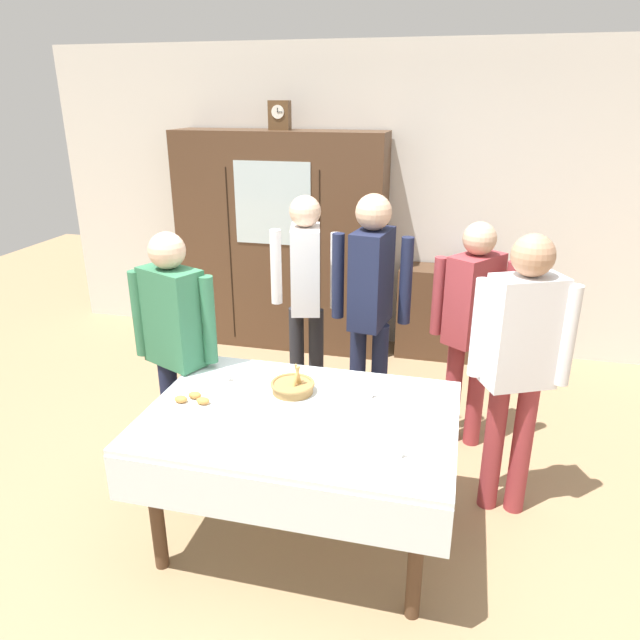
% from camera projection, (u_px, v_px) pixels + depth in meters
% --- Properties ---
extents(ground_plane, '(12.00, 12.00, 0.00)m').
position_uv_depth(ground_plane, '(312.00, 510.00, 3.39)').
color(ground_plane, '#997A56').
rests_on(ground_plane, ground).
extents(back_wall, '(6.40, 0.10, 2.70)m').
position_uv_depth(back_wall, '(385.00, 202.00, 5.31)').
color(back_wall, silver).
rests_on(back_wall, ground).
extents(dining_table, '(1.55, 1.08, 0.76)m').
position_uv_depth(dining_table, '(299.00, 434.00, 2.94)').
color(dining_table, '#4C3321').
rests_on(dining_table, ground).
extents(wall_cabinet, '(1.90, 0.46, 1.98)m').
position_uv_depth(wall_cabinet, '(281.00, 242.00, 5.37)').
color(wall_cabinet, '#4C3321').
rests_on(wall_cabinet, ground).
extents(mantel_clock, '(0.18, 0.11, 0.24)m').
position_uv_depth(mantel_clock, '(280.00, 115.00, 4.97)').
color(mantel_clock, brown).
rests_on(mantel_clock, wall_cabinet).
extents(bookshelf_low, '(1.02, 0.35, 0.83)m').
position_uv_depth(bookshelf_low, '(455.00, 314.00, 5.26)').
color(bookshelf_low, '#4C3321').
rests_on(bookshelf_low, ground).
extents(book_stack, '(0.18, 0.22, 0.11)m').
position_uv_depth(book_stack, '(459.00, 264.00, 5.09)').
color(book_stack, '#99332D').
rests_on(book_stack, bookshelf_low).
extents(tea_cup_near_right, '(0.13, 0.13, 0.06)m').
position_uv_depth(tea_cup_near_right, '(395.00, 452.00, 2.56)').
color(tea_cup_near_right, white).
rests_on(tea_cup_near_right, dining_table).
extents(tea_cup_back_edge, '(0.13, 0.13, 0.06)m').
position_uv_depth(tea_cup_back_edge, '(224.00, 377.00, 3.25)').
color(tea_cup_back_edge, white).
rests_on(tea_cup_back_edge, dining_table).
extents(tea_cup_far_right, '(0.13, 0.13, 0.06)m').
position_uv_depth(tea_cup_far_right, '(366.00, 393.00, 3.07)').
color(tea_cup_far_right, white).
rests_on(tea_cup_far_right, dining_table).
extents(bread_basket, '(0.24, 0.24, 0.16)m').
position_uv_depth(bread_basket, '(293.00, 386.00, 3.13)').
color(bread_basket, '#9E7542').
rests_on(bread_basket, dining_table).
extents(pastry_plate, '(0.28, 0.28, 0.05)m').
position_uv_depth(pastry_plate, '(192.00, 403.00, 3.00)').
color(pastry_plate, white).
rests_on(pastry_plate, dining_table).
extents(spoon_near_right, '(0.12, 0.02, 0.01)m').
position_uv_depth(spoon_near_right, '(252.00, 410.00, 2.96)').
color(spoon_near_right, silver).
rests_on(spoon_near_right, dining_table).
extents(spoon_center, '(0.12, 0.02, 0.01)m').
position_uv_depth(spoon_center, '(400.00, 425.00, 2.82)').
color(spoon_center, silver).
rests_on(spoon_center, dining_table).
extents(spoon_mid_right, '(0.12, 0.02, 0.01)m').
position_uv_depth(spoon_mid_right, '(266.00, 426.00, 2.81)').
color(spoon_mid_right, silver).
rests_on(spoon_mid_right, dining_table).
extents(person_near_right_end, '(0.52, 0.33, 1.62)m').
position_uv_depth(person_near_right_end, '(520.00, 353.00, 3.07)').
color(person_near_right_end, '#933338').
rests_on(person_near_right_end, ground).
extents(person_behind_table_right, '(0.52, 0.33, 1.55)m').
position_uv_depth(person_behind_table_right, '(175.00, 336.00, 3.41)').
color(person_behind_table_right, '#191E38').
rests_on(person_behind_table_right, ground).
extents(person_by_cabinet, '(0.52, 0.39, 1.69)m').
position_uv_depth(person_by_cabinet, '(371.00, 296.00, 3.79)').
color(person_by_cabinet, '#191E38').
rests_on(person_by_cabinet, ground).
extents(person_beside_shelf, '(0.52, 0.40, 1.62)m').
position_uv_depth(person_beside_shelf, '(306.00, 285.00, 4.17)').
color(person_beside_shelf, '#232328').
rests_on(person_beside_shelf, ground).
extents(person_behind_table_left, '(0.52, 0.41, 1.54)m').
position_uv_depth(person_behind_table_left, '(472.00, 316.00, 3.74)').
color(person_behind_table_left, '#933338').
rests_on(person_behind_table_left, ground).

